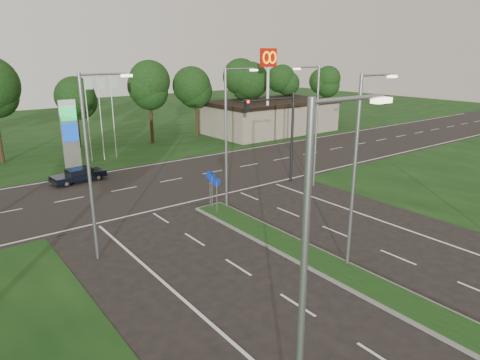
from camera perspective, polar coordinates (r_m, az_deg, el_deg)
ground at (r=18.40m, az=27.66°, el=-17.76°), size 160.00×160.00×0.00m
verge_far at (r=63.17m, az=-23.51°, el=6.19°), size 160.00×50.00×0.02m
cross_road at (r=34.47m, az=-10.61°, el=-0.32°), size 160.00×12.00×0.02m
median_kerb at (r=19.97m, az=17.13°, el=-13.47°), size 2.00×26.00×0.12m
commercial_building at (r=55.96m, az=4.09°, el=8.42°), size 16.00×9.00×4.00m
streetlight_median_near at (r=19.99m, az=15.43°, el=2.25°), size 2.53×0.22×9.00m
streetlight_median_far at (r=27.08m, az=-1.54°, el=6.45°), size 2.53×0.22×9.00m
streetlight_left_near at (r=9.65m, az=9.28°, el=-12.94°), size 2.53×0.22×9.00m
streetlight_left_far at (r=21.18m, az=-19.13°, el=2.71°), size 2.53×0.22×9.00m
streetlight_right_far at (r=32.19m, az=9.92°, el=7.81°), size 2.53×0.22×9.00m
traffic_signal at (r=32.53m, az=5.35°, el=7.32°), size 5.10×0.42×7.00m
median_signs at (r=27.64m, az=-3.66°, el=-0.55°), size 1.16×1.76×2.38m
gas_pylon at (r=40.73m, az=-21.47°, el=6.01°), size 5.80×1.26×8.00m
mcdonalds_sign at (r=49.79m, az=3.80°, el=14.35°), size 2.20×0.47×10.40m
treeline_far at (r=48.00m, az=-19.77°, el=11.99°), size 6.00×6.00×9.90m
navy_sedan at (r=36.18m, az=-20.73°, el=0.66°), size 4.15×2.02×1.10m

